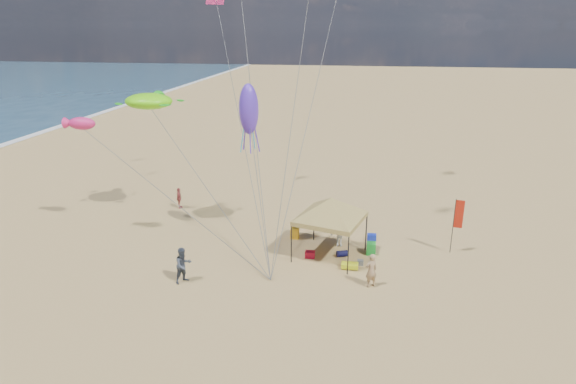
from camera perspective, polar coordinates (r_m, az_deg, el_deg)
name	(u,v)px	position (r m, az deg, el deg)	size (l,w,h in m)	color
ground	(279,287)	(24.81, -1.12, -11.03)	(280.00, 280.00, 0.00)	tan
canopy_tent	(331,200)	(26.60, 5.05, -0.95)	(6.31, 6.31, 4.05)	black
feather_flag	(457,218)	(28.89, 19.24, -2.85)	(0.50, 0.10, 3.29)	black
cooler_red	(310,254)	(27.58, 2.59, -7.33)	(0.54, 0.38, 0.38)	red
cooler_blue	(372,237)	(30.12, 9.79, -5.24)	(0.54, 0.38, 0.38)	#1529AF
bag_navy	(342,254)	(27.84, 6.37, -7.19)	(0.36, 0.36, 0.60)	#0C0C36
bag_orange	(312,225)	(31.49, 2.81, -3.88)	(0.36, 0.36, 0.60)	orange
chair_green	(371,248)	(28.29, 9.72, -6.54)	(0.50, 0.50, 0.70)	green
chair_yellow	(295,233)	(29.89, 0.80, -4.80)	(0.50, 0.50, 0.70)	yellow
crate_grey	(360,263)	(27.08, 8.48, -8.18)	(0.34, 0.30, 0.28)	slate
beach_cart	(350,265)	(26.56, 7.26, -8.54)	(0.90, 0.50, 0.24)	#C8D717
person_near_a	(371,270)	(24.74, 9.73, -9.05)	(0.65, 0.43, 1.79)	tan
person_near_b	(183,265)	(25.32, -12.17, -8.39)	(0.92, 0.72, 1.90)	#373F4C
person_near_c	(340,233)	(28.84, 6.08, -4.76)	(1.09, 0.63, 1.69)	silver
person_far_a	(179,198)	(35.42, -12.66, -0.70)	(0.88, 0.37, 1.50)	#993B3B
turtle_kite	(149,101)	(31.57, -16.03, 10.20)	(2.94, 2.36, 0.98)	#6FFA0D
fish_kite	(82,123)	(30.97, -23.04, 7.41)	(1.68, 0.84, 0.74)	#DD2471
squid_kite	(249,109)	(26.44, -4.63, 9.66)	(1.05, 1.05, 2.73)	#5830D4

